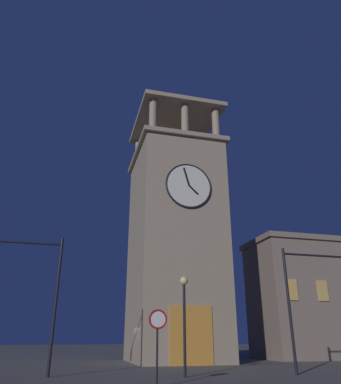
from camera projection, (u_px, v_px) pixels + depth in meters
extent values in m
plane|color=#56544F|center=(147.00, 365.00, 26.92)|extent=(200.00, 200.00, 0.00)
cube|color=gray|center=(175.00, 250.00, 32.91)|extent=(7.11, 8.70, 18.09)
cube|color=gray|center=(174.00, 156.00, 36.30)|extent=(7.71, 9.30, 0.40)
cylinder|color=gray|center=(216.00, 125.00, 34.27)|extent=(0.70, 0.70, 3.22)
cylinder|color=gray|center=(185.00, 120.00, 33.58)|extent=(0.70, 0.70, 3.22)
cylinder|color=gray|center=(153.00, 116.00, 32.89)|extent=(0.70, 0.70, 3.22)
cylinder|color=gray|center=(191.00, 160.00, 41.03)|extent=(0.70, 0.70, 3.22)
cylinder|color=gray|center=(165.00, 157.00, 40.33)|extent=(0.70, 0.70, 3.22)
cylinder|color=gray|center=(138.00, 154.00, 39.64)|extent=(0.70, 0.70, 3.22)
cube|color=gray|center=(174.00, 124.00, 37.62)|extent=(7.71, 9.30, 0.40)
cylinder|color=black|center=(174.00, 113.00, 38.11)|extent=(0.12, 0.12, 2.25)
cylinder|color=silver|center=(189.00, 186.00, 30.54)|extent=(3.77, 0.12, 3.77)
torus|color=black|center=(189.00, 186.00, 30.53)|extent=(3.93, 0.16, 3.93)
cube|color=black|center=(193.00, 190.00, 30.41)|extent=(0.83, 0.06, 0.80)
cube|color=black|center=(186.00, 176.00, 30.69)|extent=(0.54, 0.06, 1.57)
cube|color=orange|center=(191.00, 335.00, 26.46)|extent=(3.20, 0.24, 4.00)
cube|color=#E0B259|center=(323.00, 291.00, 33.28)|extent=(1.00, 0.12, 1.80)
cube|color=#E0B259|center=(292.00, 290.00, 32.57)|extent=(1.00, 0.12, 1.80)
cylinder|color=black|center=(289.00, 308.00, 20.52)|extent=(0.16, 0.16, 6.66)
cylinder|color=black|center=(315.00, 256.00, 22.12)|extent=(4.23, 0.12, 0.12)
cylinder|color=black|center=(56.00, 303.00, 19.30)|extent=(0.16, 0.16, 6.90)
cylinder|color=black|center=(23.00, 243.00, 19.96)|extent=(4.03, 0.12, 0.12)
cylinder|color=black|center=(185.00, 329.00, 18.79)|extent=(0.14, 0.14, 4.37)
sphere|color=#F9DB8C|center=(184.00, 281.00, 19.67)|extent=(0.44, 0.44, 0.44)
cylinder|color=black|center=(157.00, 351.00, 14.81)|extent=(0.08, 0.08, 2.59)
cylinder|color=white|center=(158.00, 319.00, 15.21)|extent=(0.70, 0.04, 0.70)
torus|color=red|center=(158.00, 319.00, 15.19)|extent=(0.78, 0.08, 0.78)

